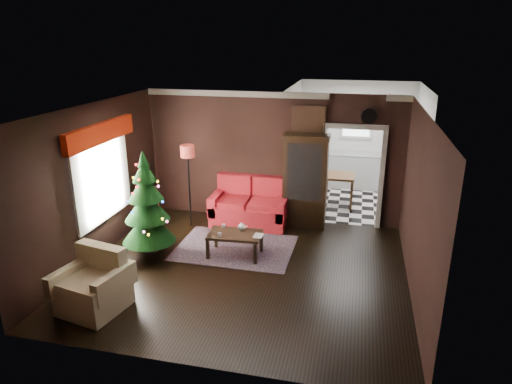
% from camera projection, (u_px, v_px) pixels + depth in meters
% --- Properties ---
extents(floor, '(5.50, 5.50, 0.00)m').
position_uv_depth(floor, '(245.00, 270.00, 7.95)').
color(floor, black).
rests_on(floor, ground).
extents(ceiling, '(5.50, 5.50, 0.00)m').
position_uv_depth(ceiling, '(243.00, 110.00, 7.04)').
color(ceiling, white).
rests_on(ceiling, ground).
extents(wall_back, '(5.50, 0.00, 5.50)m').
position_uv_depth(wall_back, '(273.00, 158.00, 9.80)').
color(wall_back, black).
rests_on(wall_back, ground).
extents(wall_front, '(5.50, 0.00, 5.50)m').
position_uv_depth(wall_front, '(190.00, 265.00, 5.19)').
color(wall_front, black).
rests_on(wall_front, ground).
extents(wall_left, '(0.00, 5.50, 5.50)m').
position_uv_depth(wall_left, '(94.00, 184.00, 8.07)').
color(wall_left, black).
rests_on(wall_left, ground).
extents(wall_right, '(0.00, 5.50, 5.50)m').
position_uv_depth(wall_right, '(419.00, 208.00, 6.91)').
color(wall_right, black).
rests_on(wall_right, ground).
extents(doorway, '(1.10, 0.10, 2.10)m').
position_uv_depth(doorway, '(352.00, 178.00, 9.55)').
color(doorway, silver).
rests_on(doorway, ground).
extents(left_window, '(0.05, 1.60, 1.40)m').
position_uv_depth(left_window, '(102.00, 178.00, 8.23)').
color(left_window, white).
rests_on(left_window, wall_left).
extents(valance, '(0.12, 2.10, 0.35)m').
position_uv_depth(valance, '(101.00, 133.00, 7.95)').
color(valance, '#951A06').
rests_on(valance, wall_left).
extents(kitchen_floor, '(3.00, 3.00, 0.00)m').
position_uv_depth(kitchen_floor, '(351.00, 201.00, 11.28)').
color(kitchen_floor, white).
rests_on(kitchen_floor, ground).
extents(kitchen_window, '(0.70, 0.06, 0.70)m').
position_uv_depth(kitchen_window, '(357.00, 123.00, 12.06)').
color(kitchen_window, white).
rests_on(kitchen_window, ground).
extents(rug, '(2.24, 1.65, 0.01)m').
position_uv_depth(rug, '(235.00, 248.00, 8.78)').
color(rug, '#2D2228').
rests_on(rug, ground).
extents(loveseat, '(1.70, 0.90, 1.00)m').
position_uv_depth(loveseat, '(250.00, 202.00, 9.76)').
color(loveseat, maroon).
rests_on(loveseat, ground).
extents(curio_cabinet, '(0.90, 0.45, 1.90)m').
position_uv_depth(curio_cabinet, '(305.00, 183.00, 9.57)').
color(curio_cabinet, black).
rests_on(curio_cabinet, ground).
extents(floor_lamp, '(0.35, 0.35, 1.89)m').
position_uv_depth(floor_lamp, '(189.00, 189.00, 9.58)').
color(floor_lamp, black).
rests_on(floor_lamp, ground).
extents(christmas_tree, '(1.20, 1.20, 1.84)m').
position_uv_depth(christmas_tree, '(147.00, 203.00, 8.12)').
color(christmas_tree, black).
rests_on(christmas_tree, ground).
extents(armchair, '(1.04, 1.04, 0.90)m').
position_uv_depth(armchair, '(92.00, 282.00, 6.67)').
color(armchair, beige).
rests_on(armchair, ground).
extents(coffee_table, '(1.00, 0.63, 0.44)m').
position_uv_depth(coffee_table, '(235.00, 244.00, 8.42)').
color(coffee_table, black).
rests_on(coffee_table, rug).
extents(teapot, '(0.20, 0.20, 0.15)m').
position_uv_depth(teapot, '(241.00, 227.00, 8.45)').
color(teapot, white).
rests_on(teapot, coffee_table).
extents(cup_a, '(0.08, 0.08, 0.06)m').
position_uv_depth(cup_a, '(224.00, 226.00, 8.61)').
color(cup_a, silver).
rests_on(cup_a, coffee_table).
extents(cup_b, '(0.07, 0.07, 0.06)m').
position_uv_depth(cup_b, '(219.00, 235.00, 8.22)').
color(cup_b, silver).
rests_on(cup_b, coffee_table).
extents(book, '(0.17, 0.02, 0.23)m').
position_uv_depth(book, '(254.00, 230.00, 8.21)').
color(book, '#A17A5E').
rests_on(book, coffee_table).
extents(wall_clock, '(0.32, 0.32, 0.06)m').
position_uv_depth(wall_clock, '(369.00, 116.00, 9.02)').
color(wall_clock, silver).
rests_on(wall_clock, wall_back).
extents(painting, '(0.62, 0.05, 0.52)m').
position_uv_depth(painting, '(309.00, 120.00, 9.32)').
color(painting, '#9F7A46').
rests_on(painting, wall_back).
extents(kitchen_counter, '(1.80, 0.60, 0.90)m').
position_uv_depth(kitchen_counter, '(353.00, 171.00, 12.24)').
color(kitchen_counter, silver).
rests_on(kitchen_counter, ground).
extents(kitchen_table, '(0.70, 0.70, 0.75)m').
position_uv_depth(kitchen_table, '(339.00, 190.00, 10.94)').
color(kitchen_table, brown).
rests_on(kitchen_table, ground).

